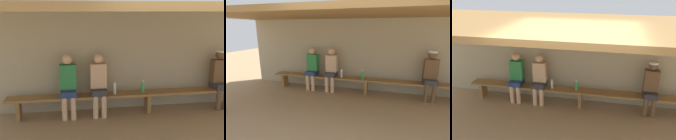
{
  "view_description": "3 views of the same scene",
  "coord_description": "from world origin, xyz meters",
  "views": [
    {
      "loc": [
        -1.64,
        -3.66,
        2.22
      ],
      "look_at": [
        -0.83,
        1.39,
        1.02
      ],
      "focal_mm": 41.28,
      "sensor_mm": 36.0,
      "label": 1
    },
    {
      "loc": [
        0.52,
        -3.34,
        1.9
      ],
      "look_at": [
        -0.81,
        1.34,
        0.73
      ],
      "focal_mm": 27.45,
      "sensor_mm": 36.0,
      "label": 2
    },
    {
      "loc": [
        0.74,
        -4.07,
        3.23
      ],
      "look_at": [
        -0.38,
        1.31,
        1.08
      ],
      "focal_mm": 39.39,
      "sensor_mm": 36.0,
      "label": 3
    }
  ],
  "objects": [
    {
      "name": "back_wall",
      "position": [
        0.0,
        2.0,
        1.1
      ],
      "size": [
        8.0,
        0.2,
        2.2
      ],
      "primitive_type": "cube",
      "color": "tan",
      "rests_on": "ground"
    },
    {
      "name": "dugout_roof",
      "position": [
        0.0,
        0.7,
        2.26
      ],
      "size": [
        8.0,
        2.8,
        0.12
      ],
      "primitive_type": "cube",
      "color": "olive",
      "rests_on": "back_wall"
    },
    {
      "name": "bench",
      "position": [
        0.0,
        1.55,
        0.39
      ],
      "size": [
        6.0,
        0.36,
        0.46
      ],
      "color": "olive",
      "rests_on": "ground"
    },
    {
      "name": "player_middle",
      "position": [
        -1.72,
        1.55,
        0.73
      ],
      "size": [
        0.34,
        0.42,
        1.34
      ],
      "color": "navy",
      "rests_on": "ground"
    },
    {
      "name": "player_shirtless_tan",
      "position": [
        -1.09,
        1.55,
        0.73
      ],
      "size": [
        0.34,
        0.42,
        1.34
      ],
      "color": "#333338",
      "rests_on": "ground"
    },
    {
      "name": "player_in_blue",
      "position": [
        1.69,
        1.55,
        0.75
      ],
      "size": [
        0.34,
        0.42,
        1.34
      ],
      "color": "#333338",
      "rests_on": "ground"
    },
    {
      "name": "water_bottle_green",
      "position": [
        -0.11,
        1.56,
        0.58
      ],
      "size": [
        0.07,
        0.07,
        0.25
      ],
      "color": "green",
      "rests_on": "bench"
    },
    {
      "name": "water_bottle_blue",
      "position": [
        -0.75,
        1.52,
        0.58
      ],
      "size": [
        0.06,
        0.06,
        0.25
      ],
      "color": "silver",
      "rests_on": "bench"
    }
  ]
}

